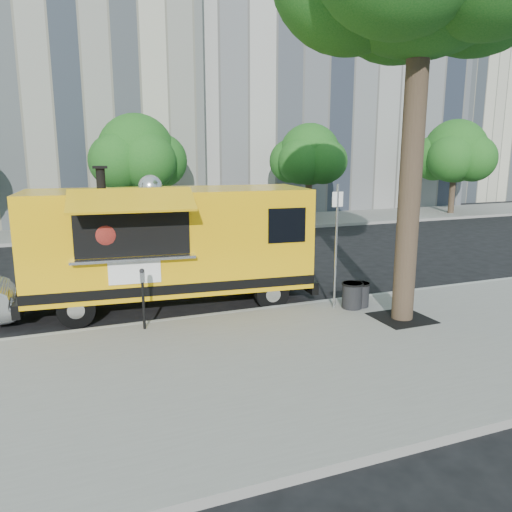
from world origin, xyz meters
The scene contains 15 objects.
ground centered at (0.00, 0.00, 0.00)m, with size 120.00×120.00×0.00m, color black.
sidewalk centered at (0.00, -4.00, 0.07)m, with size 60.00×6.00×0.15m, color gray.
curb centered at (0.00, -0.93, 0.07)m, with size 60.00×0.14×0.16m, color #999993.
far_sidewalk centered at (0.00, 13.50, 0.07)m, with size 60.00×5.00×0.15m, color gray.
building_mid centered at (12.00, 23.00, 10.00)m, with size 20.00×14.00×20.00m, color #AAA59F.
building_right centered at (30.00, 24.00, 8.00)m, with size 16.00×12.00×16.00m, color beige.
tree_well centered at (2.60, -2.80, 0.15)m, with size 1.20×1.20×0.02m, color black.
far_tree_b centered at (-1.00, 12.70, 3.83)m, with size 3.60×3.60×5.50m.
far_tree_c centered at (8.00, 12.40, 3.72)m, with size 3.24×3.24×5.21m.
far_tree_d centered at (18.00, 12.60, 3.89)m, with size 3.78×3.78×5.64m.
sign_post centered at (1.55, -1.55, 1.85)m, with size 0.28×0.06×3.00m.
parking_meter centered at (-3.00, -1.35, 0.98)m, with size 0.11×0.11×1.33m.
food_truck centered at (-2.04, 0.48, 1.66)m, with size 7.33×3.64×3.54m.
trash_bin_left centered at (1.95, -1.71, 0.48)m, with size 0.52×0.52×0.63m.
trash_bin_right centered at (2.20, -1.65, 0.47)m, with size 0.49×0.49×0.59m.
Camera 1 is at (-4.47, -11.72, 3.90)m, focal length 35.00 mm.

